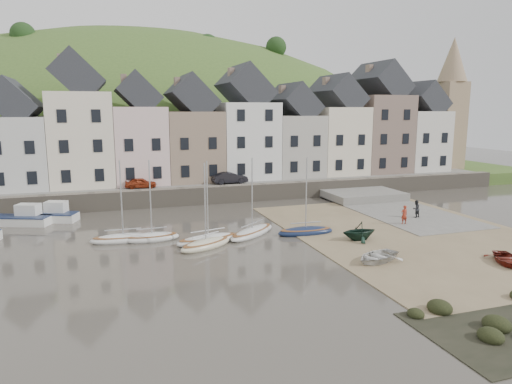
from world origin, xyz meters
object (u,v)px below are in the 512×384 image
object	(u,v)px
person_red	(404,215)
car_right	(230,178)
person_dark	(416,209)
rowboat_green	(359,231)
sailboat_0	(152,237)
rowboat_white	(377,256)
car_left	(141,183)
rowboat_red	(507,259)

from	to	relation	value
person_red	car_right	distance (m)	20.04
person_dark	rowboat_green	bearing A→B (deg)	15.13
sailboat_0	rowboat_white	world-z (taller)	sailboat_0
car_right	person_dark	bearing A→B (deg)	-142.45
sailboat_0	car_right	world-z (taller)	sailboat_0
rowboat_green	car_left	bearing A→B (deg)	-144.08
sailboat_0	rowboat_green	distance (m)	15.57
rowboat_white	rowboat_red	bearing A→B (deg)	47.83
car_left	car_right	xyz separation A→B (m)	(9.66, 0.00, 0.10)
car_left	car_right	distance (m)	9.66
rowboat_green	person_dark	size ratio (longest dim) A/B	1.72
rowboat_white	rowboat_green	world-z (taller)	rowboat_green
sailboat_0	rowboat_white	bearing A→B (deg)	-36.22
rowboat_green	person_dark	distance (m)	9.84
rowboat_white	car_left	xyz separation A→B (m)	(-12.80, 24.56, 1.73)
car_left	car_right	bearing A→B (deg)	-84.81
rowboat_white	car_right	bearing A→B (deg)	166.36
person_dark	car_right	xyz separation A→B (m)	(-13.28, 15.09, 1.35)
rowboat_green	car_right	bearing A→B (deg)	-166.72
rowboat_green	person_red	size ratio (longest dim) A/B	1.66
person_red	car_left	bearing A→B (deg)	-37.89
rowboat_white	car_left	size ratio (longest dim) A/B	1.06
sailboat_0	car_left	bearing A→B (deg)	88.28
person_red	car_left	world-z (taller)	car_left
rowboat_white	rowboat_red	size ratio (longest dim) A/B	1.11
person_red	car_right	bearing A→B (deg)	-55.80
rowboat_green	rowboat_red	xyz separation A→B (m)	(6.10, -7.71, -0.39)
sailboat_0	person_red	size ratio (longest dim) A/B	3.91
rowboat_green	rowboat_red	bearing A→B (deg)	38.42
rowboat_white	person_red	distance (m)	10.85
person_dark	rowboat_red	bearing A→B (deg)	64.96
car_left	person_dark	bearing A→B (deg)	-118.13
rowboat_green	person_dark	xyz separation A→B (m)	(8.64, 4.72, 0.14)
person_dark	car_right	bearing A→B (deg)	-62.16
sailboat_0	rowboat_red	size ratio (longest dim) A/B	2.06
rowboat_green	sailboat_0	bearing A→B (deg)	-108.46
rowboat_white	rowboat_green	xyz separation A→B (m)	(1.51, 4.76, 0.35)
rowboat_white	car_right	distance (m)	24.83
person_red	rowboat_red	bearing A→B (deg)	91.61
rowboat_red	person_red	xyz separation A→B (m)	(0.01, 10.67, 0.55)
rowboat_red	car_right	world-z (taller)	car_right
rowboat_red	rowboat_green	bearing A→B (deg)	156.54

